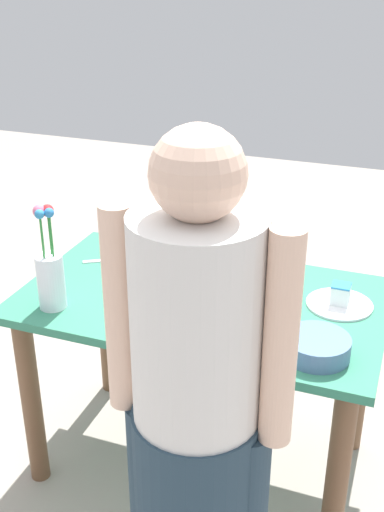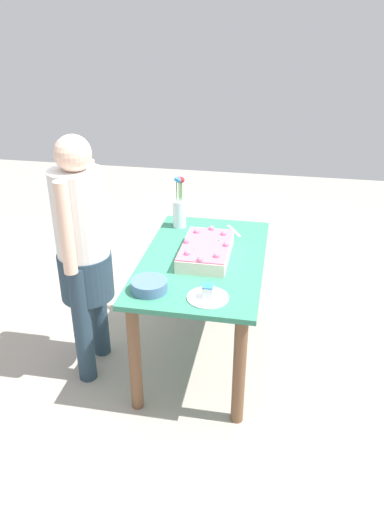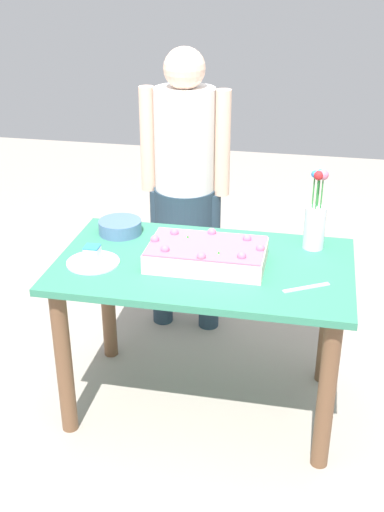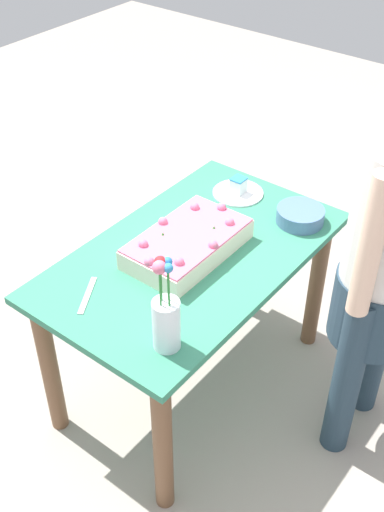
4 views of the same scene
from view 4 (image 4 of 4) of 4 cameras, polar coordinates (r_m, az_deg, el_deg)
ground_plane at (r=2.96m, az=0.04°, el=-10.82°), size 8.00×8.00×0.00m
dining_table at (r=2.54m, az=0.04°, el=-2.11°), size 1.22×0.73×0.72m
sheet_cake at (r=2.43m, az=-0.41°, el=1.16°), size 0.48×0.28×0.11m
serving_plate_with_slice at (r=2.79m, az=4.12°, el=5.87°), size 0.22×0.22×0.08m
cake_knife at (r=2.29m, az=-9.28°, el=-3.46°), size 0.18×0.12×0.00m
flower_vase at (r=2.00m, az=-2.33°, el=-5.51°), size 0.09×0.09×0.36m
fruit_bowl at (r=2.64m, az=9.60°, el=3.57°), size 0.19×0.19×0.06m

